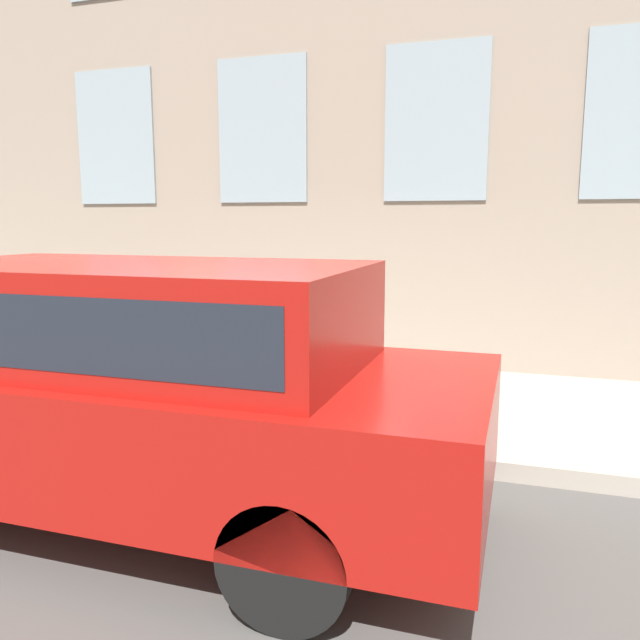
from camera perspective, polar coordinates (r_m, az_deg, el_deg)
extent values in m
plane|color=#514F4C|center=(5.82, -6.46, -11.76)|extent=(80.00, 80.00, 0.00)
cube|color=#A8A093|center=(7.17, -1.24, -6.97)|extent=(3.14, 60.00, 0.16)
cube|color=#8C9EA8|center=(8.21, 10.56, 17.35)|extent=(0.03, 1.28, 1.91)
cube|color=#8C9EA8|center=(8.84, -5.32, 16.86)|extent=(0.03, 1.28, 1.91)
cube|color=#8C9EA8|center=(9.99, -18.21, 15.56)|extent=(0.03, 1.28, 1.91)
cylinder|color=gold|center=(6.16, -3.70, -8.74)|extent=(0.35, 0.35, 0.04)
cylinder|color=gold|center=(6.08, -3.73, -6.22)|extent=(0.26, 0.26, 0.60)
sphere|color=#A4891E|center=(6.01, -3.76, -3.46)|extent=(0.28, 0.28, 0.28)
cylinder|color=black|center=(5.99, -3.77, -2.69)|extent=(0.09, 0.09, 0.11)
cylinder|color=gold|center=(6.00, -2.12, -5.71)|extent=(0.09, 0.10, 0.09)
cylinder|color=gold|center=(6.13, -5.32, -5.42)|extent=(0.09, 0.10, 0.09)
cylinder|color=#726651|center=(5.96, 3.58, -6.07)|extent=(0.10, 0.10, 0.70)
cylinder|color=#726651|center=(6.10, 3.93, -5.73)|extent=(0.10, 0.10, 0.70)
cube|color=yellow|center=(5.90, 3.82, -0.18)|extent=(0.19, 0.13, 0.52)
cylinder|color=yellow|center=(5.77, 3.49, -0.26)|extent=(0.08, 0.08, 0.50)
cylinder|color=yellow|center=(6.03, 4.14, 0.14)|extent=(0.08, 0.08, 0.50)
sphere|color=#8C6647|center=(5.85, 3.86, 3.46)|extent=(0.23, 0.23, 0.23)
cylinder|color=black|center=(6.31, -24.65, -7.49)|extent=(0.24, 0.71, 0.71)
cylinder|color=black|center=(3.40, -3.06, -21.18)|extent=(0.24, 0.71, 0.71)
cylinder|color=black|center=(4.85, 4.22, -11.62)|extent=(0.24, 0.71, 0.71)
cube|color=#A5140F|center=(4.63, -17.65, -8.01)|extent=(1.91, 5.02, 0.77)
cube|color=#A5140F|center=(4.40, -16.77, 0.71)|extent=(1.68, 3.11, 0.66)
cube|color=#1E232D|center=(4.40, -16.77, 0.71)|extent=(1.69, 2.86, 0.42)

